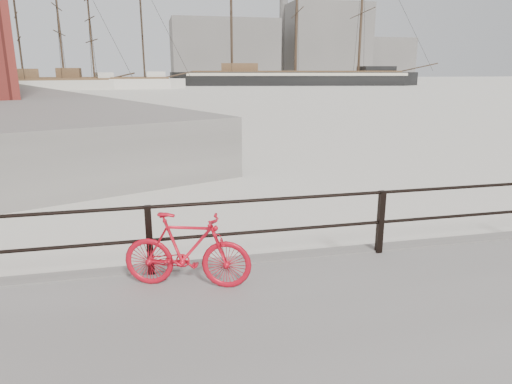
{
  "coord_description": "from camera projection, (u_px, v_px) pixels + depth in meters",
  "views": [
    {
      "loc": [
        -3.39,
        -6.26,
        3.13
      ],
      "look_at": [
        -1.6,
        1.5,
        1.0
      ],
      "focal_mm": 32.0,
      "sensor_mm": 36.0,
      "label": 1
    }
  ],
  "objects": [
    {
      "name": "ground",
      "position": [
        372.0,
        269.0,
        7.43
      ],
      "size": [
        400.0,
        400.0,
        0.0
      ],
      "primitive_type": "plane",
      "color": "white",
      "rests_on": "ground"
    },
    {
      "name": "guardrail",
      "position": [
        380.0,
        222.0,
        7.07
      ],
      "size": [
        28.0,
        0.1,
        1.0
      ],
      "primitive_type": null,
      "color": "black",
      "rests_on": "promenade"
    },
    {
      "name": "bicycle",
      "position": [
        187.0,
        250.0,
        5.94
      ],
      "size": [
        1.68,
        0.78,
        1.02
      ],
      "primitive_type": "imported",
      "rotation": [
        0.0,
        0.0,
        -0.32
      ],
      "color": "red",
      "rests_on": "promenade"
    },
    {
      "name": "barque_black",
      "position": [
        295.0,
        85.0,
        97.45
      ],
      "size": [
        61.82,
        30.02,
        33.58
      ],
      "primitive_type": null,
      "rotation": [
        0.0,
        0.0,
        -0.19
      ],
      "color": "black",
      "rests_on": "ground"
    },
    {
      "name": "schooner_mid",
      "position": [
        106.0,
        89.0,
        78.74
      ],
      "size": [
        29.31,
        12.93,
        20.88
      ],
      "primitive_type": null,
      "rotation": [
        0.0,
        0.0,
        0.02
      ],
      "color": "silver",
      "rests_on": "ground"
    },
    {
      "name": "schooner_left",
      "position": [
        62.0,
        90.0,
        74.81
      ],
      "size": [
        25.62,
        16.78,
        17.99
      ],
      "primitive_type": null,
      "rotation": [
        0.0,
        0.0,
        0.28
      ],
      "color": "beige",
      "rests_on": "ground"
    },
    {
      "name": "industrial_west",
      "position": [
        224.0,
        51.0,
        141.23
      ],
      "size": [
        32.0,
        18.0,
        18.0
      ],
      "primitive_type": "cube",
      "color": "gray",
      "rests_on": "ground"
    },
    {
      "name": "industrial_mid",
      "position": [
        325.0,
        43.0,
        152.74
      ],
      "size": [
        26.0,
        20.0,
        24.0
      ],
      "primitive_type": "cube",
      "color": "gray",
      "rests_on": "ground"
    },
    {
      "name": "industrial_east",
      "position": [
        379.0,
        59.0,
        163.72
      ],
      "size": [
        20.0,
        16.0,
        14.0
      ],
      "primitive_type": "cube",
      "color": "gray",
      "rests_on": "ground"
    },
    {
      "name": "smokestack",
      "position": [
        284.0,
        12.0,
        152.05
      ],
      "size": [
        2.8,
        2.8,
        44.0
      ],
      "primitive_type": "cylinder",
      "color": "gray",
      "rests_on": "ground"
    }
  ]
}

